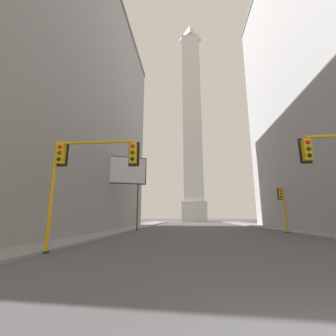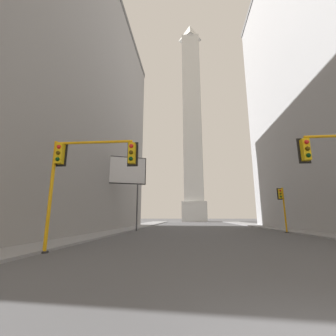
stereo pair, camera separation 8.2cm
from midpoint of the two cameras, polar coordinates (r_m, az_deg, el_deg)
sidewalk_left at (r=32.84m, az=-12.32°, el=-14.92°), size 5.00×94.70×0.15m
sidewalk_right at (r=34.27m, az=29.64°, el=-13.52°), size 5.00×94.70×0.15m
building_left at (r=36.29m, az=-27.84°, el=15.07°), size 18.21×40.55×35.08m
obelisk at (r=90.14m, az=6.11°, el=12.54°), size 8.66×8.66×82.27m
traffic_light_near_left at (r=12.70m, az=-21.03°, el=0.54°), size 4.73×0.50×5.78m
traffic_light_mid_right at (r=28.92m, az=27.13°, el=-7.83°), size 0.76×0.52×5.03m
billboard_sign at (r=29.54m, az=-11.63°, el=-0.92°), size 5.93×2.52×9.46m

